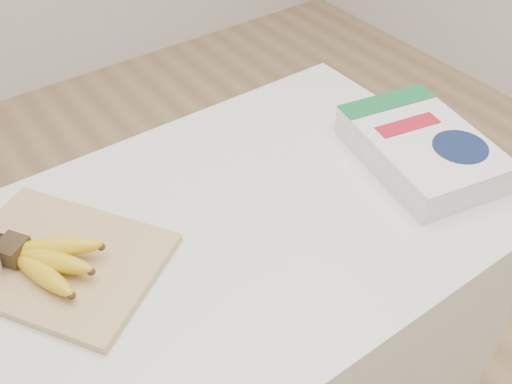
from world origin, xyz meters
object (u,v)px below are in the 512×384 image
(table, at_px, (238,341))
(cutting_board, at_px, (59,260))
(cereal_box, at_px, (421,148))
(bananas, at_px, (47,259))

(table, relative_size, cutting_board, 3.03)
(table, relative_size, cereal_box, 2.92)
(table, distance_m, cutting_board, 0.51)
(cutting_board, xyz_separation_m, cereal_box, (0.71, -0.17, 0.03))
(cutting_board, relative_size, bananas, 1.87)
(table, distance_m, cereal_box, 0.60)
(bananas, bearing_deg, cereal_box, -11.72)
(table, height_order, cutting_board, cutting_board)
(bananas, relative_size, cereal_box, 0.52)
(cutting_board, distance_m, bananas, 0.04)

